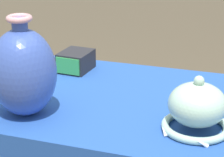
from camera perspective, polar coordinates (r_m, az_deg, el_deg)
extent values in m
cylinder|color=brown|center=(2.09, -12.76, -6.46)|extent=(0.04, 0.04, 0.65)
cube|color=brown|center=(1.48, 0.80, -3.23)|extent=(1.29, 0.67, 0.03)
cube|color=#234C9E|center=(1.47, 0.81, -2.60)|extent=(1.31, 0.69, 0.01)
ellipsoid|color=#3851A8|center=(1.33, -11.50, 0.78)|extent=(0.20, 0.20, 0.27)
cylinder|color=#3851A8|center=(1.29, -11.97, 6.92)|extent=(0.05, 0.05, 0.04)
torus|color=#D19399|center=(1.28, -12.03, 7.70)|extent=(0.08, 0.08, 0.02)
torus|color=#A8CCB7|center=(1.28, 10.86, -6.15)|extent=(0.20, 0.20, 0.02)
ellipsoid|color=#A8CCB7|center=(1.25, 11.07, -3.34)|extent=(0.17, 0.17, 0.12)
sphere|color=#A8CCB7|center=(1.22, 11.31, -0.31)|extent=(0.03, 0.03, 0.03)
cone|color=white|center=(1.36, 12.69, -4.57)|extent=(0.04, 0.02, 0.03)
cone|color=white|center=(1.34, 7.83, -4.63)|extent=(0.03, 0.04, 0.03)
cone|color=white|center=(1.24, 6.81, -6.86)|extent=(0.03, 0.04, 0.03)
cone|color=white|center=(1.19, 11.68, -8.31)|extent=(0.04, 0.02, 0.03)
cube|color=#232328|center=(1.71, -4.72, 2.32)|extent=(0.12, 0.14, 0.08)
cube|color=green|center=(1.65, -5.81, 1.60)|extent=(0.10, 0.01, 0.06)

